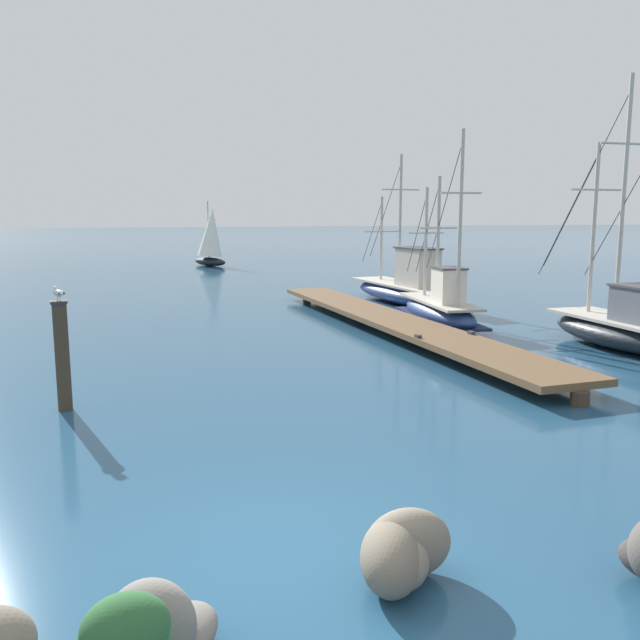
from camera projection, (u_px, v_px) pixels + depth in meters
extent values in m
plane|color=navy|center=(273.00, 555.00, 6.95)|extent=(400.00, 400.00, 0.00)
cube|color=brown|center=(390.00, 320.00, 20.32)|extent=(1.91, 17.10, 0.16)
cylinder|color=#3D3023|center=(580.00, 398.00, 12.38)|extent=(0.36, 0.36, 0.29)
cylinder|color=#3D3023|center=(434.00, 343.00, 17.70)|extent=(0.36, 0.36, 0.29)
cylinder|color=#3D3023|center=(356.00, 314.00, 23.01)|extent=(0.36, 0.36, 0.29)
cylinder|color=#3D3023|center=(307.00, 295.00, 28.33)|extent=(0.36, 0.36, 0.29)
cube|color=#333338|center=(418.00, 336.00, 16.85)|extent=(0.12, 0.20, 0.08)
cube|color=#333338|center=(471.00, 333.00, 17.37)|extent=(0.12, 0.20, 0.08)
ellipsoid|color=navy|center=(403.00, 293.00, 26.82)|extent=(2.32, 7.50, 0.81)
cube|color=#B2AD9E|center=(403.00, 285.00, 26.76)|extent=(2.05, 6.75, 0.08)
cube|color=#B7B2A8|center=(417.00, 268.00, 25.62)|extent=(1.11, 2.00, 1.49)
cube|color=#3D3D42|center=(418.00, 248.00, 25.50)|extent=(1.20, 2.16, 0.06)
cylinder|color=#B2ADA3|center=(400.00, 220.00, 26.68)|extent=(0.11, 0.11, 5.25)
cylinder|color=#B2ADA3|center=(401.00, 190.00, 26.48)|extent=(1.73, 0.15, 0.06)
cylinder|color=#333338|center=(384.00, 213.00, 27.94)|extent=(0.17, 2.73, 3.89)
cylinder|color=#B2ADA3|center=(381.00, 238.00, 28.34)|extent=(0.11, 0.11, 3.61)
cylinder|color=#B2ADA3|center=(382.00, 231.00, 28.29)|extent=(1.73, 0.15, 0.06)
cylinder|color=#333338|center=(372.00, 234.00, 29.20)|extent=(0.13, 1.88, 2.68)
ellipsoid|color=black|center=(620.00, 333.00, 17.73)|extent=(2.12, 5.02, 0.83)
cube|color=#B2AD9E|center=(621.00, 320.00, 17.67)|extent=(1.87, 4.51, 0.08)
cylinder|color=#B2ADA3|center=(623.00, 199.00, 17.38)|extent=(0.11, 0.11, 6.45)
cylinder|color=#B2ADA3|center=(627.00, 144.00, 17.15)|extent=(1.67, 0.15, 0.06)
cylinder|color=#333338|center=(582.00, 189.00, 18.99)|extent=(0.21, 3.35, 4.77)
cylinder|color=#B2ADA3|center=(594.00, 228.00, 18.56)|extent=(0.11, 0.11, 4.82)
cylinder|color=#B2ADA3|center=(596.00, 190.00, 18.39)|extent=(1.67, 0.15, 0.06)
cylinder|color=#333338|center=(566.00, 220.00, 19.76)|extent=(0.16, 2.51, 3.57)
cylinder|color=#333338|center=(627.00, 199.00, 17.25)|extent=(0.19, 3.04, 4.33)
ellipsoid|color=navy|center=(439.00, 312.00, 21.55)|extent=(2.14, 5.33, 0.82)
cube|color=#B2AD9E|center=(439.00, 301.00, 21.49)|extent=(1.90, 4.79, 0.08)
cube|color=#19234C|center=(439.00, 318.00, 21.58)|extent=(2.14, 5.23, 0.08)
cube|color=silver|center=(448.00, 286.00, 20.64)|extent=(0.93, 1.16, 1.10)
cube|color=#3D3D42|center=(449.00, 268.00, 20.55)|extent=(1.01, 1.25, 0.06)
cylinder|color=#B2ADA3|center=(438.00, 238.00, 21.41)|extent=(0.11, 0.11, 4.06)
cylinder|color=#B2ADA3|center=(438.00, 228.00, 21.35)|extent=(1.29, 0.24, 0.06)
cylinder|color=#333338|center=(427.00, 231.00, 22.44)|extent=(0.32, 2.10, 3.01)
cylinder|color=#B2ADA3|center=(426.00, 242.00, 22.56)|extent=(0.11, 0.11, 3.75)
cylinder|color=#B2ADA3|center=(426.00, 233.00, 22.51)|extent=(1.29, 0.24, 0.06)
cylinder|color=#333338|center=(416.00, 235.00, 23.51)|extent=(0.29, 1.94, 2.78)
cylinder|color=#B2ADA3|center=(460.00, 219.00, 19.55)|extent=(0.11, 0.11, 5.32)
cylinder|color=#B2ADA3|center=(461.00, 193.00, 19.42)|extent=(1.29, 0.24, 0.06)
cylinder|color=#333338|center=(443.00, 211.00, 20.90)|extent=(0.41, 2.74, 3.94)
cylinder|color=#3D3023|center=(62.00, 356.00, 11.97)|extent=(0.26, 0.26, 2.06)
cylinder|color=#28282D|center=(59.00, 302.00, 11.81)|extent=(0.30, 0.30, 0.06)
cylinder|color=gold|center=(57.00, 299.00, 11.78)|extent=(0.01, 0.01, 0.07)
cylinder|color=gold|center=(60.00, 299.00, 11.81)|extent=(0.01, 0.01, 0.07)
ellipsoid|color=white|center=(58.00, 293.00, 11.78)|extent=(0.24, 0.30, 0.13)
ellipsoid|color=silver|center=(56.00, 293.00, 11.72)|extent=(0.14, 0.22, 0.09)
ellipsoid|color=#383838|center=(59.00, 294.00, 11.66)|extent=(0.06, 0.07, 0.04)
ellipsoid|color=silver|center=(62.00, 293.00, 11.80)|extent=(0.14, 0.22, 0.09)
ellipsoid|color=#383838|center=(64.00, 293.00, 11.73)|extent=(0.06, 0.07, 0.04)
cone|color=white|center=(62.00, 294.00, 11.68)|extent=(0.10, 0.10, 0.07)
sphere|color=white|center=(55.00, 288.00, 11.84)|extent=(0.08, 0.08, 0.08)
cone|color=gold|center=(54.00, 288.00, 11.88)|extent=(0.04, 0.05, 0.02)
ellipsoid|color=slate|center=(172.00, 640.00, 5.27)|extent=(1.12, 1.16, 0.36)
ellipsoid|color=slate|center=(150.00, 628.00, 5.11)|extent=(0.94, 0.90, 0.77)
ellipsoid|color=slate|center=(397.00, 555.00, 6.40)|extent=(0.80, 1.05, 0.57)
ellipsoid|color=#746A5A|center=(408.00, 543.00, 6.48)|extent=(0.94, 0.65, 0.71)
ellipsoid|color=#6E6455|center=(391.00, 558.00, 6.25)|extent=(0.92, 1.12, 0.66)
ellipsoid|color=#2D6033|center=(126.00, 629.00, 3.97)|extent=(0.55, 0.44, 0.43)
ellipsoid|color=black|center=(210.00, 262.00, 46.72)|extent=(2.47, 3.64, 0.60)
cylinder|color=#B2ADA3|center=(208.00, 229.00, 46.42)|extent=(0.08, 0.08, 4.03)
cone|color=silver|center=(211.00, 232.00, 46.20)|extent=(2.64, 2.47, 3.59)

